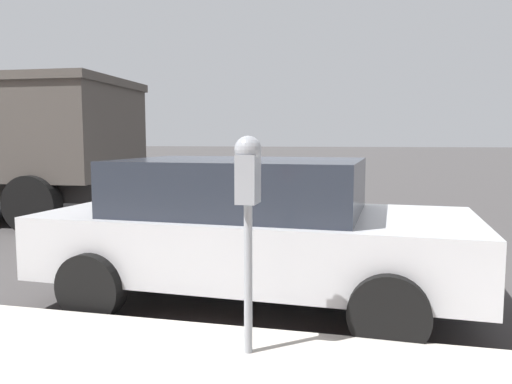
{
  "coord_description": "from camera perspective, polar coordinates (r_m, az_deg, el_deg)",
  "views": [
    {
      "loc": [
        -6.01,
        -1.1,
        1.67
      ],
      "look_at": [
        -2.45,
        -0.27,
        1.28
      ],
      "focal_mm": 35.0,
      "sensor_mm": 36.0,
      "label": 1
    }
  ],
  "objects": [
    {
      "name": "parking_meter",
      "position": [
        3.46,
        -0.91,
        0.39
      ],
      "size": [
        0.21,
        0.19,
        1.55
      ],
      "color": "gray",
      "rests_on": "sidewalk"
    },
    {
      "name": "ground_plane",
      "position": [
        6.33,
        2.79,
        -9.25
      ],
      "size": [
        220.0,
        220.0,
        0.0
      ],
      "primitive_type": "plane",
      "color": "#3D3A3A"
    },
    {
      "name": "car_silver",
      "position": [
        5.13,
        -0.33,
        -3.99
      ],
      "size": [
        2.27,
        4.33,
        1.47
      ],
      "rotation": [
        0.0,
        0.0,
        3.1
      ],
      "color": "#B7BABF",
      "rests_on": "ground_plane"
    }
  ]
}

